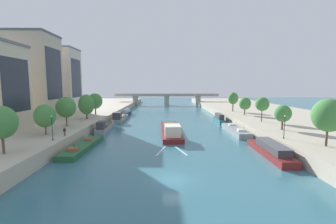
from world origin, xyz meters
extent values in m
plane|color=#336675|center=(0.00, 0.00, 0.00)|extent=(400.00, 400.00, 0.00)
cube|color=#B2A893|center=(-36.65, 55.00, 1.19)|extent=(36.00, 170.00, 2.39)
cube|color=#B2A893|center=(36.65, 55.00, 1.19)|extent=(36.00, 170.00, 2.39)
cube|color=maroon|center=(0.42, 28.49, 0.48)|extent=(5.10, 23.35, 0.96)
cube|color=maroon|center=(0.05, 40.45, 0.58)|extent=(4.21, 1.34, 0.84)
cube|color=maroon|center=(0.42, 28.49, 0.99)|extent=(5.19, 23.36, 0.06)
cube|color=beige|center=(0.66, 20.59, 2.16)|extent=(3.43, 4.74, 2.26)
cube|color=black|center=(0.59, 22.93, 2.50)|extent=(2.63, 0.11, 0.63)
cube|color=brown|center=(0.34, 30.81, 1.20)|extent=(3.79, 12.18, 0.36)
cylinder|color=#232328|center=(1.29, 21.54, 1.57)|extent=(0.07, 0.07, 1.10)
cube|color=#A5D1DB|center=(1.90, 12.63, 0.01)|extent=(2.17, 5.82, 0.03)
cube|color=#A5D1DB|center=(-1.70, 12.52, 0.01)|extent=(1.83, 5.90, 0.03)
cube|color=#235633|center=(-16.19, 13.71, 0.45)|extent=(3.48, 14.67, 0.91)
cube|color=#235633|center=(-15.96, 21.35, 0.54)|extent=(2.93, 1.29, 0.81)
cube|color=#235633|center=(-16.19, 13.71, 0.94)|extent=(3.54, 14.67, 0.06)
cube|color=#9E5133|center=(-16.10, 16.92, 1.17)|extent=(1.55, 0.95, 0.40)
cube|color=#9E5133|center=(-16.32, 9.63, 1.21)|extent=(1.71, 1.15, 0.48)
cylinder|color=#232328|center=(-15.87, 9.33, 1.52)|extent=(0.07, 0.07, 1.10)
cube|color=gray|center=(-16.59, 31.27, 0.61)|extent=(2.75, 12.53, 1.22)
cube|color=gray|center=(-16.82, 37.84, 0.73)|extent=(2.25, 1.33, 0.98)
cube|color=gray|center=(-16.59, 31.27, 1.25)|extent=(2.80, 12.53, 0.06)
cube|color=#38383D|center=(-16.44, 27.04, 2.18)|extent=(1.83, 2.55, 1.81)
cube|color=black|center=(-16.49, 28.29, 2.45)|extent=(1.39, 0.08, 0.51)
cube|color=brown|center=(-16.63, 32.51, 1.46)|extent=(2.03, 6.53, 0.36)
cylinder|color=#232328|center=(-16.11, 27.55, 1.83)|extent=(0.07, 0.07, 1.10)
cube|color=gray|center=(-16.07, 48.60, 0.57)|extent=(3.47, 15.45, 1.14)
cube|color=gray|center=(-16.24, 56.65, 0.68)|extent=(3.02, 1.30, 0.94)
cube|color=gray|center=(-16.07, 48.60, 1.17)|extent=(3.53, 15.45, 0.06)
cube|color=#38383D|center=(-15.97, 43.37, 2.30)|extent=(2.43, 3.12, 2.19)
cube|color=black|center=(-16.00, 44.92, 2.63)|extent=(1.89, 0.07, 0.61)
cube|color=brown|center=(-16.10, 50.14, 1.38)|extent=(2.62, 8.05, 0.36)
cylinder|color=#232328|center=(-15.51, 44.00, 1.75)|extent=(0.07, 0.07, 1.10)
cube|color=#1E284C|center=(-16.19, 63.32, 0.57)|extent=(1.98, 9.49, 1.14)
cube|color=#1E284C|center=(-16.04, 68.39, 0.69)|extent=(1.66, 1.29, 0.94)
cube|color=#1E284C|center=(-16.19, 63.32, 1.17)|extent=(2.01, 9.49, 0.06)
cube|color=#9EBCD6|center=(-16.20, 62.85, 1.77)|extent=(1.57, 6.08, 1.14)
cube|color=#4C4C51|center=(-16.20, 62.85, 2.38)|extent=(1.68, 6.26, 0.08)
cylinder|color=#232328|center=(-16.01, 60.48, 1.75)|extent=(0.07, 0.07, 1.10)
cube|color=maroon|center=(16.74, 9.69, 0.55)|extent=(3.06, 13.81, 1.10)
cube|color=maroon|center=(16.91, 16.91, 0.66)|extent=(2.63, 1.29, 0.92)
cube|color=maroon|center=(16.74, 9.69, 1.13)|extent=(3.12, 13.81, 0.06)
cube|color=#38383D|center=(16.72, 9.00, 1.72)|extent=(2.45, 8.85, 1.11)
cube|color=#4C4C51|center=(16.72, 9.00, 2.31)|extent=(2.63, 9.12, 0.08)
cylinder|color=#232328|center=(17.05, 5.55, 1.71)|extent=(0.07, 0.07, 1.10)
cube|color=gray|center=(16.56, 27.93, 0.63)|extent=(3.12, 14.94, 1.26)
cube|color=gray|center=(16.55, 35.75, 0.76)|extent=(2.95, 1.26, 1.00)
cube|color=gray|center=(16.56, 27.93, 1.29)|extent=(3.19, 14.94, 0.06)
cube|color=white|center=(16.56, 31.22, 1.52)|extent=(1.55, 0.90, 0.40)
cube|color=white|center=(16.57, 23.75, 1.56)|extent=(1.71, 1.10, 0.48)
cylinder|color=#232328|center=(17.04, 23.45, 1.87)|extent=(0.07, 0.07, 1.10)
cube|color=#23666B|center=(16.32, 44.48, 0.57)|extent=(1.90, 9.83, 1.14)
cube|color=#23666B|center=(16.34, 49.75, 0.68)|extent=(1.78, 1.25, 0.94)
cube|color=#23666B|center=(16.32, 44.48, 1.17)|extent=(1.94, 9.83, 0.06)
cube|color=#38383D|center=(16.32, 43.99, 1.98)|extent=(1.55, 6.29, 1.55)
cube|color=#4C4C51|center=(16.32, 43.99, 2.79)|extent=(1.67, 6.48, 0.08)
cylinder|color=#232328|center=(16.59, 41.54, 1.75)|extent=(0.07, 0.07, 1.10)
cylinder|color=brown|center=(-23.08, 3.36, 3.96)|extent=(0.35, 0.35, 3.14)
ellipsoid|color=#427F3D|center=(-23.08, 3.36, 6.77)|extent=(4.00, 4.00, 4.51)
cylinder|color=brown|center=(-23.66, 15.56, 3.59)|extent=(0.28, 0.28, 2.40)
ellipsoid|color=#427F3D|center=(-23.66, 15.56, 6.01)|extent=(3.89, 3.89, 4.42)
cylinder|color=brown|center=(-23.52, 24.44, 3.95)|extent=(0.32, 0.32, 3.12)
ellipsoid|color=#427F3D|center=(-23.52, 24.44, 6.81)|extent=(4.38, 4.38, 4.74)
cylinder|color=brown|center=(-23.03, 36.46, 3.64)|extent=(0.38, 0.38, 2.51)
ellipsoid|color=#427F3D|center=(-23.03, 36.46, 6.45)|extent=(4.36, 4.36, 5.63)
cylinder|color=brown|center=(-23.44, 45.92, 3.88)|extent=(0.40, 0.40, 2.98)
ellipsoid|color=#427F3D|center=(-23.44, 45.92, 6.75)|extent=(4.53, 4.53, 5.03)
cylinder|color=brown|center=(23.95, 6.72, 4.10)|extent=(0.32, 0.32, 3.43)
ellipsoid|color=#427F3D|center=(23.95, 6.72, 7.22)|extent=(4.72, 4.72, 5.09)
cylinder|color=brown|center=(23.88, 19.89, 3.63)|extent=(0.38, 0.38, 2.48)
ellipsoid|color=#427F3D|center=(23.88, 19.89, 5.86)|extent=(3.43, 3.43, 3.61)
cylinder|color=brown|center=(24.13, 30.83, 4.19)|extent=(0.24, 0.24, 3.60)
ellipsoid|color=#427F3D|center=(24.13, 30.83, 6.98)|extent=(3.46, 3.46, 3.60)
cylinder|color=brown|center=(24.41, 44.24, 3.67)|extent=(0.35, 0.35, 2.56)
ellipsoid|color=#427F3D|center=(24.41, 44.24, 6.03)|extent=(3.70, 3.70, 3.92)
cylinder|color=brown|center=(23.64, 54.37, 4.17)|extent=(0.37, 0.37, 3.56)
ellipsoid|color=#427F3D|center=(23.64, 54.37, 7.13)|extent=(3.58, 3.58, 4.32)
cylinder|color=black|center=(-20.17, 11.07, 4.39)|extent=(0.11, 0.11, 4.00)
sphere|color=#EAE5C6|center=(-20.17, 11.07, 6.53)|extent=(0.28, 0.28, 0.28)
cylinder|color=black|center=(-20.17, 11.07, 2.49)|extent=(0.22, 0.22, 0.20)
cylinder|color=black|center=(20.09, 11.92, 4.32)|extent=(0.11, 0.11, 3.87)
sphere|color=#EAE5C6|center=(20.09, 11.92, 6.39)|extent=(0.28, 0.28, 0.28)
cylinder|color=black|center=(20.09, 11.92, 2.49)|extent=(0.22, 0.22, 0.20)
cube|color=#232833|center=(-29.27, 16.68, 11.77)|extent=(0.04, 8.14, 10.23)
cube|color=#B2A38E|center=(-36.56, 34.97, 13.68)|extent=(11.60, 10.60, 22.58)
cube|color=#4C515B|center=(-36.56, 34.97, 25.22)|extent=(11.95, 10.92, 0.50)
cube|color=#232833|center=(-30.73, 34.97, 14.81)|extent=(0.04, 8.48, 13.55)
cube|color=#BCB2A8|center=(-36.56, 51.24, 13.08)|extent=(10.76, 10.18, 21.38)
cube|color=slate|center=(-36.56, 51.24, 24.02)|extent=(11.08, 10.49, 0.50)
cube|color=#232833|center=(-31.16, 51.24, 14.15)|extent=(0.04, 8.15, 12.83)
cube|color=gray|center=(0.00, 108.34, 5.72)|extent=(61.30, 4.40, 0.60)
cube|color=gray|center=(0.00, 106.34, 6.47)|extent=(61.30, 0.30, 0.90)
cube|color=gray|center=(0.00, 110.34, 6.47)|extent=(61.30, 0.30, 0.90)
cube|color=gray|center=(-18.65, 108.34, 2.71)|extent=(2.80, 3.60, 5.42)
cube|color=gray|center=(0.00, 108.34, 2.71)|extent=(2.80, 3.60, 5.42)
cube|color=gray|center=(18.65, 108.34, 2.71)|extent=(2.80, 3.60, 5.42)
cylinder|color=#473D33|center=(-19.66, 14.34, 2.81)|extent=(0.13, 0.13, 0.84)
cylinder|color=#473D33|center=(-19.56, 14.51, 2.81)|extent=(0.13, 0.13, 0.84)
cube|color=black|center=(-19.61, 14.42, 3.51)|extent=(0.34, 0.39, 0.56)
sphere|color=#9E7051|center=(-19.61, 14.42, 3.91)|extent=(0.21, 0.21, 0.21)
cylinder|color=black|center=(-19.72, 14.23, 3.51)|extent=(0.09, 0.09, 0.54)
cylinder|color=black|center=(-19.50, 14.61, 3.51)|extent=(0.09, 0.09, 0.54)
camera|label=1|loc=(-0.91, -27.18, 11.70)|focal=24.26mm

